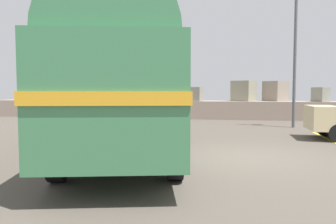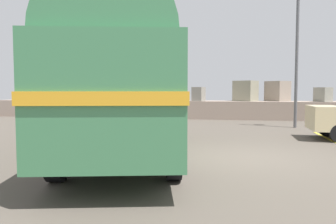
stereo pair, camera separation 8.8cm
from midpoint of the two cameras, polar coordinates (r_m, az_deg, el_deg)
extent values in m
cube|color=#524A41|center=(8.80, 13.19, -7.69)|extent=(32.00, 26.00, 0.02)
cube|color=gray|center=(20.46, 11.28, 0.33)|extent=(31.36, 1.80, 1.10)
cube|color=#A38E85|center=(24.05, -22.67, 3.56)|extent=(1.19, 1.47, 1.37)
cube|color=gray|center=(22.85, -14.53, 3.53)|extent=(1.30, 1.30, 1.21)
cube|color=gray|center=(21.46, -8.94, 3.37)|extent=(1.17, 1.28, 1.04)
sphere|color=gray|center=(21.33, -4.17, 3.65)|extent=(1.22, 1.22, 1.22)
cube|color=gray|center=(20.14, 4.87, 3.11)|extent=(0.81, 0.97, 0.85)
cube|color=gray|center=(20.62, 12.80, 3.58)|extent=(1.58, 1.51, 1.23)
cube|color=gray|center=(21.15, 17.96, 3.46)|extent=(1.56, 1.58, 1.21)
cube|color=gray|center=(20.85, 24.78, 2.76)|extent=(1.00, 1.05, 0.82)
cube|color=gold|center=(12.74, 26.01, -4.38)|extent=(0.12, 4.40, 0.01)
cylinder|color=black|center=(11.65, -12.00, -2.45)|extent=(0.49, 1.00, 0.96)
cylinder|color=black|center=(11.52, -1.07, -2.44)|extent=(0.49, 1.00, 0.96)
cylinder|color=black|center=(6.60, -18.87, -7.29)|extent=(0.49, 1.00, 0.96)
cylinder|color=black|center=(6.38, 0.79, -7.47)|extent=(0.49, 1.00, 0.96)
cube|color=#3F7D51|center=(8.87, -7.56, 2.64)|extent=(4.25, 8.73, 2.10)
cylinder|color=#3F7D51|center=(8.91, -7.62, 9.40)|extent=(3.98, 8.35, 2.20)
cube|color=gold|center=(8.87, -7.56, 2.98)|extent=(4.31, 8.82, 0.20)
cube|color=black|center=(8.88, -7.59, 6.37)|extent=(4.21, 8.41, 0.64)
cube|color=silver|center=(13.17, -6.16, -0.79)|extent=(2.26, 0.67, 0.28)
cylinder|color=black|center=(13.72, 25.43, -2.52)|extent=(0.63, 0.22, 0.62)
cylinder|color=#5B5B60|center=(16.40, 20.94, 8.21)|extent=(0.14, 0.14, 6.18)
camera|label=1|loc=(0.04, -90.28, -0.02)|focal=35.23mm
camera|label=2|loc=(0.04, 89.72, 0.02)|focal=35.23mm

